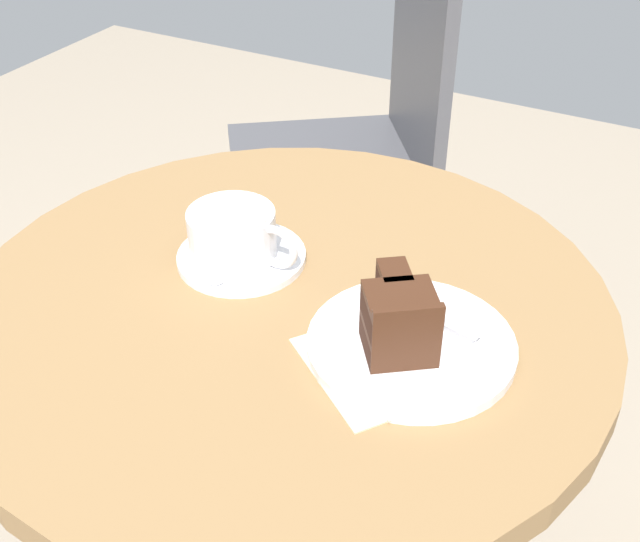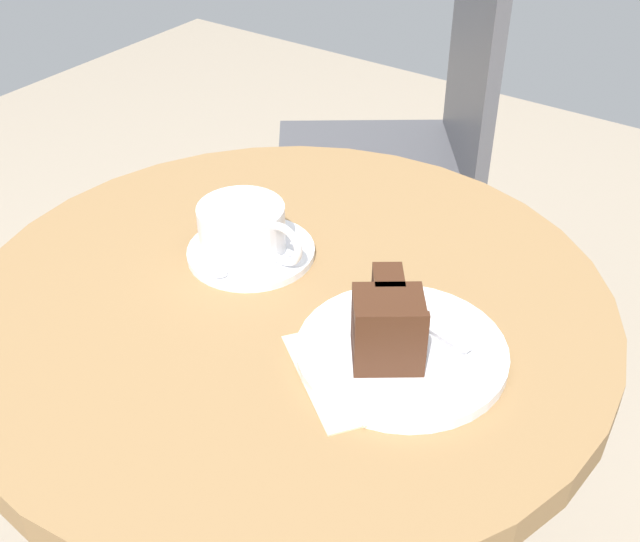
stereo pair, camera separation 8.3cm
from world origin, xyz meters
name	(u,v)px [view 2 (the right image)]	position (x,y,z in m)	size (l,w,h in m)	color
cafe_table	(290,376)	(0.00, 0.00, 0.58)	(0.71, 0.71, 0.70)	olive
saucer	(251,252)	(-0.08, 0.04, 0.70)	(0.15, 0.15, 0.01)	white
coffee_cup	(243,228)	(-0.08, 0.03, 0.74)	(0.13, 0.10, 0.06)	white
teaspoon	(242,267)	(-0.06, 0.00, 0.71)	(0.06, 0.09, 0.00)	#B7B7BC
cake_plate	(402,352)	(0.15, -0.02, 0.71)	(0.21, 0.21, 0.01)	white
cake_slice	(387,325)	(0.14, -0.03, 0.74)	(0.09, 0.10, 0.07)	#381E14
fork	(454,344)	(0.19, 0.01, 0.71)	(0.13, 0.05, 0.00)	#B7B7BC
napkin	(380,364)	(0.14, -0.04, 0.70)	(0.20, 0.20, 0.00)	beige
cafe_chair	(421,124)	(-0.23, 0.73, 0.56)	(0.53, 0.53, 0.94)	#4C4C51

